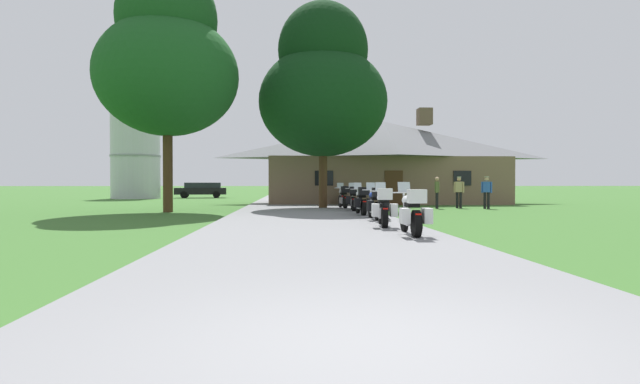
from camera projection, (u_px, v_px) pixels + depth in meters
ground_plane at (306, 211)px, 23.80m from camera, size 500.00×500.00×0.00m
asphalt_driveway at (307, 213)px, 21.81m from camera, size 6.40×80.00×0.06m
motorcycle_white_nearest_to_camera at (412, 213)px, 12.18m from camera, size 0.74×2.08×1.30m
motorcycle_white_second_in_row at (383, 208)px, 14.69m from camera, size 0.84×2.08×1.30m
motorcycle_blue_third_in_row at (376, 204)px, 17.51m from camera, size 0.73×2.08×1.30m
motorcycle_white_fourth_in_row at (362, 201)px, 20.20m from camera, size 0.73×2.08×1.30m
motorcycle_silver_fifth_in_row at (353, 199)px, 23.29m from camera, size 0.79×2.08×1.30m
motorcycle_white_sixth_in_row at (343, 197)px, 25.89m from camera, size 0.66×2.08×1.30m
motorcycle_red_farthest_in_row at (342, 196)px, 28.89m from camera, size 0.66×2.08×1.30m
stone_lodge at (384, 161)px, 33.37m from camera, size 15.95×6.57×6.32m
bystander_tan_shirt_near_lodge at (459, 190)px, 26.81m from camera, size 0.51×0.35×1.69m
bystander_olive_shirt_beside_signpost at (437, 191)px, 26.35m from camera, size 0.33×0.52×1.67m
bystander_blue_shirt_by_tree at (487, 191)px, 26.11m from camera, size 0.51×0.35×1.69m
tree_by_lodge_front at (323, 87)px, 26.15m from camera, size 6.68×6.68×10.74m
tree_left_near at (167, 59)px, 22.99m from camera, size 6.49×6.49×11.29m
metal_silo_distant at (136, 150)px, 44.20m from camera, size 4.30×4.30×8.52m
parked_black_suv_far_left at (202, 189)px, 46.10m from camera, size 4.78×2.37×1.40m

